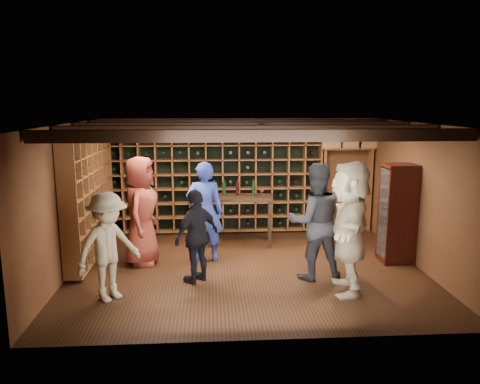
{
  "coord_description": "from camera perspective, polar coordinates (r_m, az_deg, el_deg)",
  "views": [
    {
      "loc": [
        -0.62,
        -7.72,
        2.86
      ],
      "look_at": [
        -0.11,
        0.2,
        1.32
      ],
      "focal_mm": 35.0,
      "sensor_mm": 36.0,
      "label": 1
    }
  ],
  "objects": [
    {
      "name": "crate_shelf",
      "position": [
        10.57,
        12.99,
        3.69
      ],
      "size": [
        1.2,
        0.32,
        2.07
      ],
      "color": "brown",
      "rests_on": "ground"
    },
    {
      "name": "guest_khaki",
      "position": [
        7.05,
        -15.79,
        -6.45
      ],
      "size": [
        1.15,
        1.15,
        1.6
      ],
      "primitive_type": "imported",
      "rotation": [
        0.0,
        0.0,
        0.79
      ],
      "color": "gray",
      "rests_on": "ground"
    },
    {
      "name": "guest_beige",
      "position": [
        7.21,
        13.18,
        -4.23
      ],
      "size": [
        0.91,
        1.94,
        2.01
      ],
      "primitive_type": "imported",
      "rotation": [
        0.0,
        0.0,
        4.54
      ],
      "color": "tan",
      "rests_on": "ground"
    },
    {
      "name": "man_blue_shirt",
      "position": [
        8.44,
        -4.34,
        -2.4
      ],
      "size": [
        0.69,
        0.48,
        1.82
      ],
      "primitive_type": "imported",
      "rotation": [
        0.0,
        0.0,
        3.07
      ],
      "color": "navy",
      "rests_on": "ground"
    },
    {
      "name": "tasting_table",
      "position": [
        9.42,
        -0.01,
        -1.27
      ],
      "size": [
        1.37,
        0.78,
        1.27
      ],
      "rotation": [
        0.0,
        0.0,
        -0.1
      ],
      "color": "black",
      "rests_on": "ground"
    },
    {
      "name": "wine_rack_back",
      "position": [
        10.2,
        -3.14,
        1.32
      ],
      "size": [
        4.65,
        0.3,
        2.2
      ],
      "color": "brown",
      "rests_on": "ground"
    },
    {
      "name": "man_grey_suit",
      "position": [
        7.66,
        9.1,
        -3.57
      ],
      "size": [
        0.97,
        0.77,
        1.91
      ],
      "primitive_type": "imported",
      "rotation": [
        0.0,
        0.0,
        3.2
      ],
      "color": "black",
      "rests_on": "ground"
    },
    {
      "name": "guest_woman_black",
      "position": [
        7.48,
        -5.28,
        -5.39
      ],
      "size": [
        0.89,
        0.89,
        1.51
      ],
      "primitive_type": "imported",
      "rotation": [
        0.0,
        0.0,
        3.93
      ],
      "color": "black",
      "rests_on": "ground"
    },
    {
      "name": "display_cabinet",
      "position": [
        8.83,
        18.61,
        -2.72
      ],
      "size": [
        0.55,
        0.5,
        1.75
      ],
      "color": "#380F0B",
      "rests_on": "ground"
    },
    {
      "name": "guest_red_floral",
      "position": [
        8.42,
        -12.0,
        -2.27
      ],
      "size": [
        0.73,
        1.01,
        1.93
      ],
      "primitive_type": "imported",
      "rotation": [
        0.0,
        0.0,
        1.45
      ],
      "color": "maroon",
      "rests_on": "ground"
    },
    {
      "name": "wine_rack_left",
      "position": [
        8.99,
        -17.87,
        -0.51
      ],
      "size": [
        0.3,
        2.65,
        2.2
      ],
      "color": "brown",
      "rests_on": "ground"
    },
    {
      "name": "ground",
      "position": [
        8.26,
        0.83,
        -9.28
      ],
      "size": [
        6.0,
        6.0,
        0.0
      ],
      "primitive_type": "plane",
      "color": "#321B0E",
      "rests_on": "ground"
    },
    {
      "name": "room_shell",
      "position": [
        7.81,
        0.86,
        7.75
      ],
      "size": [
        6.0,
        6.0,
        6.0
      ],
      "color": "brown",
      "rests_on": "ground"
    }
  ]
}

